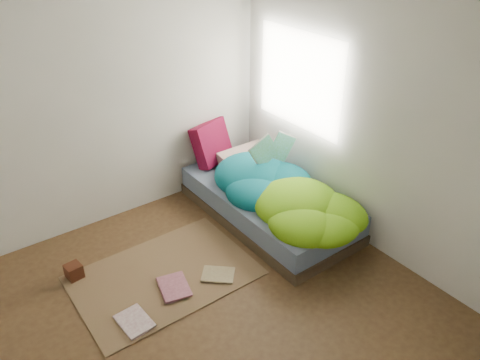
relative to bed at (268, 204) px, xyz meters
name	(u,v)px	position (x,y,z in m)	size (l,w,h in m)	color
ground	(211,304)	(-1.22, -0.72, -0.17)	(3.50, 3.50, 0.00)	#452C1A
room_walls	(204,130)	(-1.21, -0.71, 1.46)	(3.54, 3.54, 2.62)	beige
bed	(268,204)	(0.00, 0.00, 0.00)	(1.00, 2.00, 0.34)	#3B2C20
duvet	(283,185)	(0.00, -0.22, 0.34)	(0.96, 1.84, 0.34)	#07556F
rug	(164,275)	(-1.37, -0.17, -0.16)	(1.60, 1.10, 0.01)	brown
pillow_floral	(247,159)	(0.17, 0.60, 0.24)	(0.62, 0.38, 0.14)	beige
pillow_magenta	(211,143)	(-0.12, 0.90, 0.41)	(0.48, 0.15, 0.48)	#470420
open_book	(274,141)	(0.17, 0.14, 0.65)	(0.47, 0.10, 0.28)	#2A8231
wooden_box	(74,271)	(-2.04, 0.29, -0.09)	(0.14, 0.14, 0.14)	#3A1C0D
floor_book_a	(122,329)	(-1.96, -0.54, -0.14)	(0.23, 0.32, 0.02)	silver
floor_book_b	(160,291)	(-1.51, -0.35, -0.14)	(0.25, 0.33, 0.03)	#B36781
floor_book_c	(216,283)	(-1.05, -0.55, -0.15)	(0.21, 0.29, 0.02)	tan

